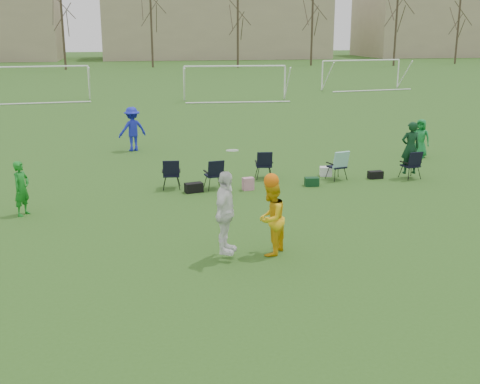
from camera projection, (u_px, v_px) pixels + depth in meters
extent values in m
plane|color=#2F591B|center=(320.00, 276.00, 12.53)|extent=(260.00, 260.00, 0.00)
imported|color=#167E20|center=(22.00, 188.00, 16.45)|extent=(0.59, 0.66, 1.52)
imported|color=#1923BF|center=(132.00, 129.00, 25.18)|extent=(1.36, 1.07, 1.84)
imported|color=#157A35|center=(420.00, 138.00, 23.90)|extent=(0.89, 0.87, 1.54)
imported|color=white|center=(225.00, 213.00, 13.15)|extent=(0.87, 1.18, 1.86)
imported|color=yellow|center=(271.00, 219.00, 13.55)|extent=(1.00, 1.04, 1.70)
sphere|color=orange|center=(271.00, 181.00, 13.32)|extent=(0.34, 0.34, 0.34)
cylinder|color=white|center=(232.00, 150.00, 12.81)|extent=(0.27, 0.27, 0.06)
imported|color=#0D321A|center=(410.00, 148.00, 20.55)|extent=(0.68, 0.46, 1.80)
cube|color=black|center=(194.00, 188.00, 18.93)|extent=(0.60, 0.42, 0.30)
cube|color=#C9829A|center=(248.00, 184.00, 19.18)|extent=(0.38, 0.28, 0.40)
cube|color=#0F381B|center=(312.00, 182.00, 19.69)|extent=(0.48, 0.32, 0.28)
cube|color=white|center=(326.00, 171.00, 21.03)|extent=(0.48, 0.39, 0.32)
cylinder|color=silver|center=(328.00, 170.00, 21.21)|extent=(0.26, 0.26, 0.30)
cube|color=black|center=(375.00, 175.00, 20.68)|extent=(0.51, 0.28, 0.26)
cube|color=black|center=(171.00, 174.00, 19.30)|extent=(0.65, 0.65, 0.96)
cube|color=black|center=(214.00, 174.00, 19.27)|extent=(0.68, 0.68, 0.96)
cube|color=black|center=(264.00, 165.00, 20.62)|extent=(0.67, 0.67, 0.96)
cube|color=black|center=(337.00, 166.00, 20.46)|extent=(0.73, 0.73, 0.96)
cube|color=black|center=(410.00, 165.00, 20.61)|extent=(0.71, 0.71, 0.96)
cylinder|color=white|center=(89.00, 83.00, 43.60)|extent=(0.12, 0.12, 2.40)
cylinder|color=white|center=(35.00, 67.00, 42.33)|extent=(7.28, 0.76, 0.12)
cylinder|color=white|center=(184.00, 84.00, 42.85)|extent=(0.12, 0.12, 2.40)
cylinder|color=white|center=(285.00, 83.00, 43.68)|extent=(0.12, 0.12, 2.40)
cylinder|color=white|center=(235.00, 66.00, 42.95)|extent=(7.29, 0.63, 0.12)
cylinder|color=white|center=(322.00, 76.00, 49.98)|extent=(0.12, 0.12, 2.40)
cylinder|color=white|center=(398.00, 74.00, 52.25)|extent=(0.12, 0.12, 2.40)
cylinder|color=white|center=(362.00, 60.00, 50.80)|extent=(7.25, 1.13, 0.12)
cylinder|color=#382B21|center=(63.00, 28.00, 74.15)|extent=(0.28, 0.28, 10.20)
cylinder|color=#382B21|center=(151.00, 23.00, 78.81)|extent=(0.28, 0.28, 11.40)
cylinder|color=#382B21|center=(238.00, 33.00, 78.26)|extent=(0.28, 0.28, 9.00)
cylinder|color=#382B21|center=(312.00, 28.00, 82.93)|extent=(0.28, 0.28, 10.20)
cylinder|color=#382B21|center=(396.00, 23.00, 81.91)|extent=(0.28, 0.28, 11.40)
cylinder|color=#382B21|center=(458.00, 32.00, 87.04)|extent=(0.28, 0.28, 9.00)
cube|color=tan|center=(214.00, 26.00, 104.25)|extent=(38.00, 16.00, 11.00)
cube|color=tan|center=(443.00, 20.00, 111.72)|extent=(30.00, 16.00, 13.00)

